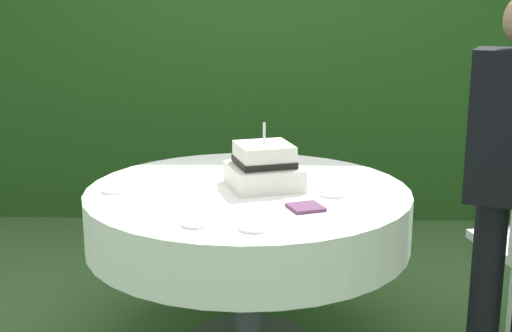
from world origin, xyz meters
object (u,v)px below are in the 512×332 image
(cake_table, at_px, (248,216))
(wedding_cake, at_px, (265,167))
(serving_plate_far, at_px, (333,193))
(serving_plate_near, at_px, (254,228))
(serving_plate_right, at_px, (114,190))
(serving_plate_left, at_px, (195,223))
(napkin_stack, at_px, (306,207))

(cake_table, distance_m, wedding_cake, 0.23)
(serving_plate_far, bearing_deg, serving_plate_near, -125.19)
(cake_table, bearing_deg, serving_plate_far, -11.24)
(serving_plate_near, relative_size, serving_plate_far, 0.92)
(serving_plate_far, distance_m, serving_plate_right, 0.94)
(serving_plate_left, relative_size, napkin_stack, 0.84)
(serving_plate_far, relative_size, serving_plate_right, 1.15)
(napkin_stack, bearing_deg, serving_plate_far, 59.02)
(serving_plate_right, distance_m, napkin_stack, 0.85)
(cake_table, relative_size, serving_plate_right, 12.93)
(wedding_cake, xyz_separation_m, serving_plate_left, (-0.25, -0.54, -0.08))
(napkin_stack, bearing_deg, wedding_cake, 116.70)
(wedding_cake, xyz_separation_m, napkin_stack, (0.17, -0.33, -0.08))
(serving_plate_near, height_order, serving_plate_left, same)
(serving_plate_near, relative_size, serving_plate_left, 1.08)
(wedding_cake, distance_m, serving_plate_near, 0.59)
(serving_plate_far, distance_m, napkin_stack, 0.24)
(serving_plate_near, height_order, napkin_stack, napkin_stack)
(serving_plate_far, relative_size, serving_plate_left, 1.18)
(serving_plate_near, bearing_deg, napkin_stack, 51.64)
(serving_plate_right, bearing_deg, cake_table, 5.11)
(serving_plate_near, distance_m, napkin_stack, 0.32)
(serving_plate_near, xyz_separation_m, serving_plate_far, (0.32, 0.46, 0.00))
(serving_plate_near, bearing_deg, serving_plate_left, 169.49)
(serving_plate_far, height_order, serving_plate_left, same)
(serving_plate_near, height_order, serving_plate_far, same)
(serving_plate_left, bearing_deg, serving_plate_right, 132.41)
(wedding_cake, height_order, serving_plate_near, wedding_cake)
(wedding_cake, bearing_deg, cake_table, -145.04)
(wedding_cake, height_order, serving_plate_left, wedding_cake)
(cake_table, height_order, wedding_cake, wedding_cake)
(cake_table, bearing_deg, wedding_cake, 34.96)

